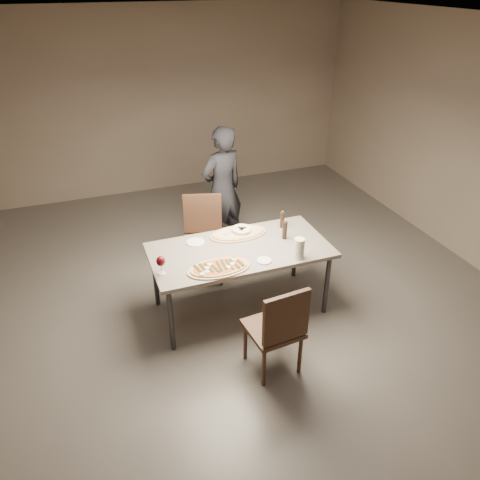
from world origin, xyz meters
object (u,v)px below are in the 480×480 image
object	(u,v)px
bread_basket	(242,230)
dining_table	(240,253)
chair_far	(203,232)
zucchini_pizza	(219,268)
carafe	(299,249)
diner	(222,189)
ham_pizza	(238,233)
pepper_mill_left	(282,220)
chair_near	(278,327)

from	to	relation	value
bread_basket	dining_table	bearing A→B (deg)	-113.77
bread_basket	chair_far	distance (m)	0.65
chair_far	zucchini_pizza	bearing A→B (deg)	98.00
dining_table	zucchini_pizza	distance (m)	0.43
dining_table	carafe	xyz separation A→B (m)	(0.47, -0.36, 0.16)
diner	chair_far	bearing A→B (deg)	34.75
zucchini_pizza	carafe	xyz separation A→B (m)	(0.79, -0.08, 0.09)
ham_pizza	zucchini_pizza	bearing A→B (deg)	-105.83
bread_basket	pepper_mill_left	bearing A→B (deg)	-1.34
bread_basket	chair_far	xyz separation A→B (m)	(-0.28, 0.53, -0.25)
zucchini_pizza	dining_table	bearing A→B (deg)	65.01
pepper_mill_left	ham_pizza	bearing A→B (deg)	178.58
carafe	zucchini_pizza	bearing A→B (deg)	174.16
ham_pizza	pepper_mill_left	size ratio (longest dim) A/B	3.13
zucchini_pizza	carafe	world-z (taller)	carafe
ham_pizza	carafe	bearing A→B (deg)	-39.26
pepper_mill_left	diner	size ratio (longest dim) A/B	0.12
bread_basket	chair_near	world-z (taller)	chair_near
pepper_mill_left	chair_near	bearing A→B (deg)	-115.43
zucchini_pizza	ham_pizza	size ratio (longest dim) A/B	0.98
zucchini_pizza	pepper_mill_left	distance (m)	1.05
pepper_mill_left	chair_far	size ratio (longest dim) A/B	0.20
carafe	chair_far	xyz separation A→B (m)	(-0.63, 1.17, -0.31)
diner	ham_pizza	bearing A→B (deg)	63.42
zucchini_pizza	ham_pizza	world-z (taller)	zucchini_pizza
dining_table	ham_pizza	world-z (taller)	ham_pizza
dining_table	ham_pizza	xyz separation A→B (m)	(0.08, 0.28, 0.07)
ham_pizza	bread_basket	world-z (taller)	bread_basket
dining_table	diner	distance (m)	1.36
zucchini_pizza	diner	xyz separation A→B (m)	(0.57, 1.62, 0.04)
chair_near	diner	xyz separation A→B (m)	(0.26, 2.32, 0.28)
zucchini_pizza	ham_pizza	bearing A→B (deg)	77.89
ham_pizza	bread_basket	xyz separation A→B (m)	(0.04, -0.00, 0.03)
carafe	ham_pizza	bearing A→B (deg)	121.36
dining_table	ham_pizza	size ratio (longest dim) A/B	2.88
pepper_mill_left	diner	distance (m)	1.12
dining_table	diner	world-z (taller)	diner
dining_table	diner	size ratio (longest dim) A/B	1.12
carafe	diner	world-z (taller)	diner
ham_pizza	chair_near	xyz separation A→B (m)	(-0.09, -1.26, -0.24)
dining_table	chair_far	xyz separation A→B (m)	(-0.16, 0.81, -0.15)
zucchini_pizza	chair_near	world-z (taller)	chair_near
chair_near	diner	distance (m)	2.35
carafe	diner	size ratio (longest dim) A/B	0.13
dining_table	pepper_mill_left	size ratio (longest dim) A/B	9.04
ham_pizza	carafe	xyz separation A→B (m)	(0.39, -0.64, 0.09)
zucchini_pizza	diner	distance (m)	1.71
bread_basket	pepper_mill_left	xyz separation A→B (m)	(0.46, -0.01, 0.05)
bread_basket	carafe	world-z (taller)	carafe
ham_pizza	diner	bearing A→B (deg)	100.14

